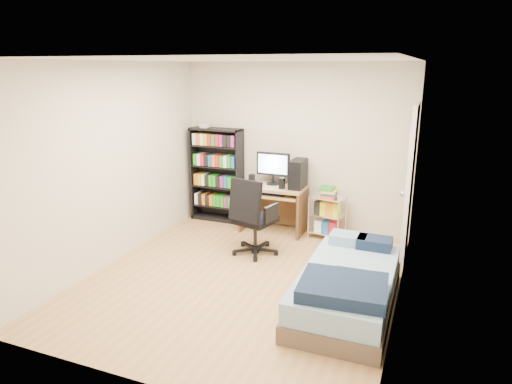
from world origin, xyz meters
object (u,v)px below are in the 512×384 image
at_px(computer_desk, 281,190).
at_px(office_chair, 253,230).
at_px(media_shelf, 217,174).
at_px(bed, 347,287).

relative_size(computer_desk, office_chair, 1.13).
xyz_separation_m(media_shelf, computer_desk, (1.13, -0.14, -0.12)).
bearing_deg(bed, media_shelf, 140.66).
relative_size(media_shelf, office_chair, 1.48).
bearing_deg(office_chair, media_shelf, 148.17).
height_order(computer_desk, bed, computer_desk).
xyz_separation_m(computer_desk, office_chair, (-0.05, -0.97, -0.31)).
distance_m(computer_desk, office_chair, 1.02).
bearing_deg(bed, office_chair, 146.53).
xyz_separation_m(media_shelf, bed, (2.51, -2.06, -0.54)).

